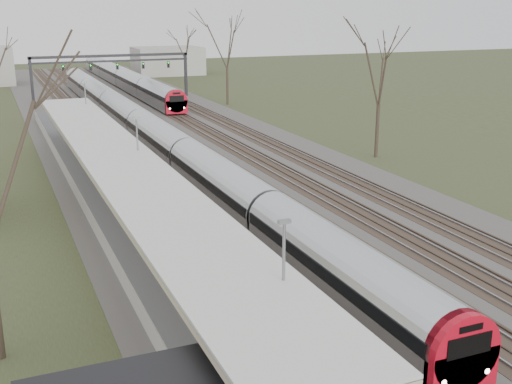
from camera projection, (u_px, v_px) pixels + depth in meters
track_bed at (174, 141)px, 60.02m from camera, size 24.00×160.00×0.22m
platform at (108, 196)px, 40.94m from camera, size 3.50×69.00×1.00m
canopy at (118, 159)px, 35.99m from camera, size 4.10×50.00×3.11m
signal_gantry at (112, 63)px, 85.25m from camera, size 21.00×0.59×6.08m
tree_east_far at (380, 70)px, 51.60m from camera, size 5.00×5.00×10.30m
train_near at (141, 126)px, 59.81m from camera, size 2.62×90.21×3.05m
train_far at (124, 78)px, 99.85m from camera, size 2.62×60.21×3.05m
passenger at (270, 356)px, 19.51m from camera, size 0.45×0.68×1.84m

